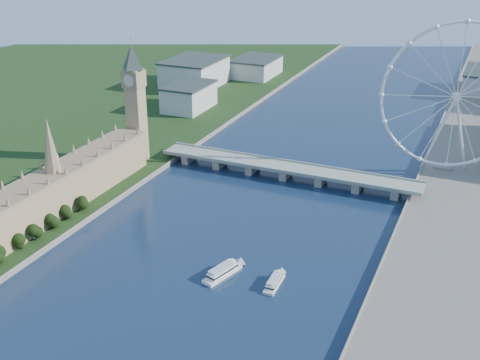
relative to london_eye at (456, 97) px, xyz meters
The scene contains 7 objects.
parliament_range 313.29m from the london_eye, 143.26° to the right, with size 24.00×200.00×70.00m.
big_ben 259.68m from the london_eye, 162.73° to the right, with size 20.02×20.02×110.00m.
westminster_bridge 145.38m from the london_eye, 155.34° to the right, with size 220.00×22.00×9.50m.
london_eye is the anchor object (origin of this frame).
city_skyline 226.06m from the london_eye, 111.50° to the left, with size 505.00×280.00×32.00m.
tour_boat_near 245.30m from the london_eye, 116.38° to the right, with size 7.99×31.20×6.91m, color white, non-canonical shape.
tour_boat_far 230.67m from the london_eye, 109.23° to the right, with size 6.55×25.85×5.67m, color silver, non-canonical shape.
Camera 1 is at (148.22, -133.13, 197.19)m, focal length 45.00 mm.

